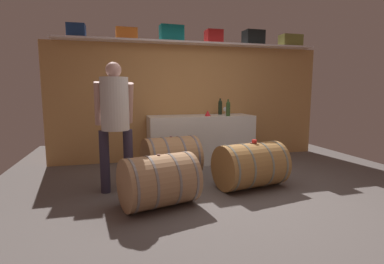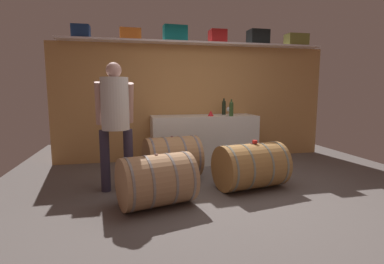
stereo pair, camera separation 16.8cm
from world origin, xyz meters
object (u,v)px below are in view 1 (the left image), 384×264
object	(u,v)px
wine_glass	(225,109)
tasting_cup	(254,141)
toolcase_teal	(172,34)
wine_barrel_far	(159,181)
toolcase_olive	(291,41)
toolcase_red	(214,37)
red_funnel	(208,113)
wine_barrel_near	(251,165)
toolcase_navy	(76,31)
wine_barrel_flank	(171,158)
work_cabinet	(201,139)
wine_bottle_dark	(220,107)
toolcase_orange	(127,34)
wine_bottle_green	(228,108)
toolcase_black	(253,38)
winemaker_pouring	(115,114)

from	to	relation	value
wine_glass	tasting_cup	distance (m)	1.56
toolcase_teal	wine_barrel_far	xyz separation A→B (m)	(-0.58, -2.19, -2.07)
toolcase_teal	toolcase_olive	bearing A→B (deg)	-3.99
toolcase_red	tasting_cup	xyz separation A→B (m)	(-0.01, -1.82, -1.70)
red_funnel	wine_barrel_near	bearing A→B (deg)	-83.29
tasting_cup	toolcase_navy	bearing A→B (deg)	143.15
red_funnel	wine_barrel_flank	bearing A→B (deg)	-136.52
toolcase_teal	work_cabinet	world-z (taller)	toolcase_teal
toolcase_olive	wine_bottle_dark	world-z (taller)	toolcase_olive
toolcase_teal	wine_bottle_dark	size ratio (longest dim) A/B	1.38
toolcase_olive	toolcase_orange	bearing A→B (deg)	-179.71
wine_bottle_green	wine_barrel_far	distance (m)	2.40
wine_bottle_green	wine_bottle_dark	distance (m)	0.36
wine_barrel_near	tasting_cup	size ratio (longest dim) A/B	14.78
toolcase_olive	wine_bottle_dark	distance (m)	2.03
toolcase_teal	toolcase_red	xyz separation A→B (m)	(0.81, 0.00, -0.02)
work_cabinet	wine_barrel_near	distance (m)	1.61
toolcase_olive	wine_barrel_near	distance (m)	3.22
toolcase_black	tasting_cup	distance (m)	2.64
toolcase_navy	wine_barrel_far	distance (m)	3.17
wine_glass	winemaker_pouring	size ratio (longest dim) A/B	0.09
toolcase_orange	red_funnel	size ratio (longest dim) A/B	3.34
toolcase_black	work_cabinet	bearing A→B (deg)	-169.59
toolcase_olive	wine_barrel_near	size ratio (longest dim) A/B	0.42
toolcase_olive	work_cabinet	bearing A→B (deg)	-172.88
wine_glass	work_cabinet	bearing A→B (deg)	170.97
toolcase_orange	toolcase_red	size ratio (longest dim) A/B	1.21
toolcase_black	wine_bottle_dark	distance (m)	1.52
toolcase_navy	wine_bottle_dark	world-z (taller)	toolcase_navy
wine_bottle_green	wine_barrel_flank	distance (m)	1.54
toolcase_black	wine_bottle_green	xyz separation A→B (m)	(-0.69, -0.47, -1.34)
wine_barrel_far	toolcase_black	bearing A→B (deg)	29.31
work_cabinet	wine_barrel_far	world-z (taller)	work_cabinet
wine_bottle_green	tasting_cup	bearing A→B (deg)	-95.89
toolcase_teal	wine_barrel_flank	world-z (taller)	toolcase_teal
toolcase_orange	toolcase_red	bearing A→B (deg)	-2.84
wine_glass	wine_barrel_far	distance (m)	2.52
toolcase_olive	wine_bottle_green	bearing A→B (deg)	-162.42
toolcase_navy	wine_barrel_near	size ratio (longest dim) A/B	0.29
toolcase_navy	wine_glass	world-z (taller)	toolcase_navy
wine_glass	wine_barrel_far	bearing A→B (deg)	-129.16
toolcase_black	wine_glass	bearing A→B (deg)	-156.80
wine_glass	toolcase_teal	bearing A→B (deg)	161.98
wine_glass	wine_barrel_near	size ratio (longest dim) A/B	0.16
toolcase_navy	tasting_cup	size ratio (longest dim) A/B	4.25
toolcase_black	wine_bottle_dark	xyz separation A→B (m)	(-0.71, -0.11, -1.34)
work_cabinet	toolcase_red	bearing A→B (deg)	36.42
wine_bottle_dark	wine_glass	bearing A→B (deg)	-80.36
toolcase_teal	wine_bottle_green	size ratio (longest dim) A/B	1.40
toolcase_red	work_cabinet	world-z (taller)	toolcase_red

